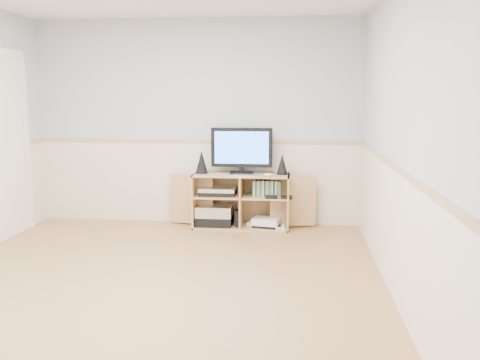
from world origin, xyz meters
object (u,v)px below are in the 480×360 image
object	(u,v)px
media_cabinet	(242,199)
monitor	(242,149)
game_consoles	(266,222)
keyboard	(247,175)

from	to	relation	value
media_cabinet	monitor	bearing A→B (deg)	-90.00
media_cabinet	monitor	xyz separation A→B (m)	(0.00, -0.00, 0.62)
media_cabinet	game_consoles	world-z (taller)	media_cabinet
monitor	keyboard	distance (m)	0.36
media_cabinet	monitor	world-z (taller)	monitor
media_cabinet	keyboard	size ratio (longest dim) A/B	5.43
keyboard	game_consoles	xyz separation A→B (m)	(0.22, 0.13, -0.59)
game_consoles	keyboard	bearing A→B (deg)	-149.49
monitor	game_consoles	bearing A→B (deg)	-11.64
media_cabinet	keyboard	xyz separation A→B (m)	(0.08, -0.19, 0.32)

